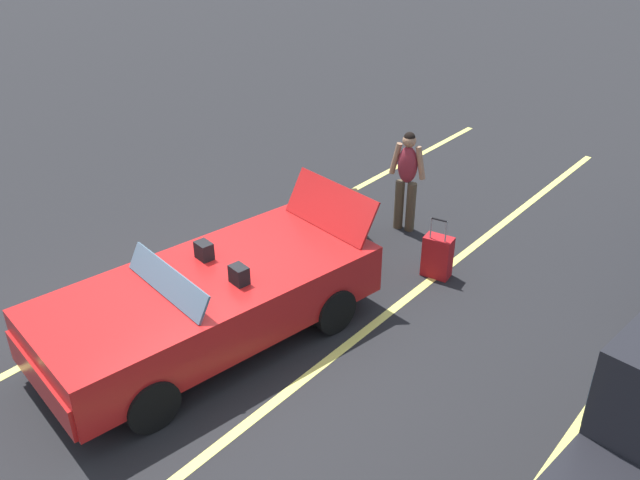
% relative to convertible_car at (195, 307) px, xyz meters
% --- Properties ---
extents(ground_plane, '(80.00, 80.00, 0.00)m').
position_rel_convertible_car_xyz_m(ground_plane, '(-0.20, 0.03, -0.59)').
color(ground_plane, black).
extents(lot_line_near, '(18.00, 0.12, 0.01)m').
position_rel_convertible_car_xyz_m(lot_line_near, '(-0.20, -1.33, -0.59)').
color(lot_line_near, '#EAE066').
rests_on(lot_line_near, ground_plane).
extents(lot_line_mid, '(18.00, 0.12, 0.01)m').
position_rel_convertible_car_xyz_m(lot_line_mid, '(-0.20, 1.37, -0.59)').
color(lot_line_mid, '#EAE066').
rests_on(lot_line_mid, ground_plane).
extents(convertible_car, '(4.40, 2.37, 1.51)m').
position_rel_convertible_car_xyz_m(convertible_car, '(0.00, 0.00, 0.00)').
color(convertible_car, red).
rests_on(convertible_car, ground_plane).
extents(suitcase_large_black, '(0.53, 0.55, 0.74)m').
position_rel_convertible_car_xyz_m(suitcase_large_black, '(-3.38, -0.29, -0.22)').
color(suitcase_large_black, '#2D2319').
rests_on(suitcase_large_black, ground_plane).
extents(suitcase_medium_bright, '(0.31, 0.43, 0.94)m').
position_rel_convertible_car_xyz_m(suitcase_medium_bright, '(-3.29, 1.35, -0.28)').
color(suitcase_medium_bright, red).
rests_on(suitcase_medium_bright, ground_plane).
extents(duffel_bag, '(0.44, 0.69, 0.34)m').
position_rel_convertible_car_xyz_m(duffel_bag, '(-2.89, 0.29, -0.43)').
color(duffel_bag, orange).
rests_on(duffel_bag, ground_plane).
extents(traveler_person, '(0.28, 0.61, 1.65)m').
position_rel_convertible_car_xyz_m(traveler_person, '(-4.18, 0.20, 0.34)').
color(traveler_person, '#4C3F2D').
rests_on(traveler_person, ground_plane).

